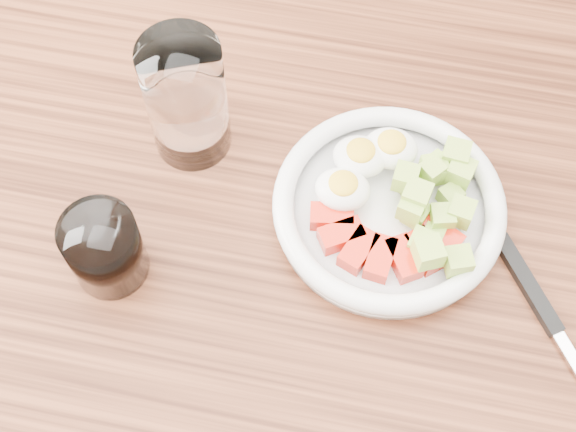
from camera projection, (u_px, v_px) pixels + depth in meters
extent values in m
plane|color=brown|center=(292.00, 422.00, 1.46)|extent=(4.00, 4.00, 0.00)
cube|color=brown|center=(296.00, 250.00, 0.79)|extent=(1.50, 0.90, 0.04)
cylinder|color=white|center=(387.00, 213.00, 0.78)|extent=(0.22, 0.22, 0.01)
torus|color=white|center=(389.00, 205.00, 0.77)|extent=(0.23, 0.23, 0.02)
cube|color=red|center=(332.00, 217.00, 0.76)|extent=(0.04, 0.03, 0.02)
cube|color=red|center=(341.00, 236.00, 0.76)|extent=(0.05, 0.04, 0.02)
cube|color=red|center=(358.00, 250.00, 0.75)|extent=(0.04, 0.05, 0.02)
cube|color=red|center=(380.00, 258.00, 0.74)|extent=(0.03, 0.04, 0.02)
cube|color=red|center=(403.00, 259.00, 0.74)|extent=(0.04, 0.05, 0.02)
cube|color=red|center=(425.00, 251.00, 0.75)|extent=(0.04, 0.05, 0.02)
cube|color=red|center=(440.00, 237.00, 0.75)|extent=(0.05, 0.04, 0.02)
ellipsoid|color=white|center=(360.00, 157.00, 0.78)|extent=(0.05, 0.05, 0.03)
ellipsoid|color=yellow|center=(361.00, 150.00, 0.77)|extent=(0.03, 0.03, 0.01)
ellipsoid|color=white|center=(391.00, 148.00, 0.79)|extent=(0.05, 0.05, 0.03)
ellipsoid|color=yellow|center=(392.00, 142.00, 0.78)|extent=(0.03, 0.03, 0.01)
ellipsoid|color=white|center=(343.00, 189.00, 0.77)|extent=(0.05, 0.05, 0.03)
ellipsoid|color=yellow|center=(343.00, 183.00, 0.75)|extent=(0.03, 0.03, 0.01)
cube|color=#B1CD4F|center=(450.00, 196.00, 0.77)|extent=(0.03, 0.03, 0.02)
cube|color=#B1CD4F|center=(458.00, 261.00, 0.73)|extent=(0.03, 0.03, 0.02)
cube|color=#B1CD4F|center=(406.00, 178.00, 0.76)|extent=(0.02, 0.02, 0.02)
cube|color=#B1CD4F|center=(436.00, 166.00, 0.78)|extent=(0.03, 0.03, 0.02)
cube|color=#B1CD4F|center=(422.00, 244.00, 0.75)|extent=(0.03, 0.03, 0.02)
cube|color=#B1CD4F|center=(416.00, 214.00, 0.76)|extent=(0.03, 0.03, 0.02)
cube|color=#B1CD4F|center=(412.00, 207.00, 0.75)|extent=(0.03, 0.03, 0.02)
cube|color=#B1CD4F|center=(442.00, 218.00, 0.75)|extent=(0.03, 0.03, 0.02)
cube|color=#B1CD4F|center=(417.00, 196.00, 0.75)|extent=(0.03, 0.03, 0.02)
cube|color=#B1CD4F|center=(456.00, 155.00, 0.77)|extent=(0.03, 0.03, 0.02)
cube|color=#B1CD4F|center=(413.00, 192.00, 0.78)|extent=(0.03, 0.03, 0.02)
cube|color=#B1CD4F|center=(428.00, 253.00, 0.73)|extent=(0.03, 0.03, 0.02)
cube|color=#B1CD4F|center=(432.00, 171.00, 0.77)|extent=(0.03, 0.03, 0.02)
cube|color=#B1CD4F|center=(461.00, 172.00, 0.77)|extent=(0.03, 0.03, 0.02)
cube|color=#B1CD4F|center=(432.00, 237.00, 0.75)|extent=(0.02, 0.02, 0.02)
cube|color=#B1CD4F|center=(461.00, 212.00, 0.75)|extent=(0.03, 0.03, 0.02)
cube|color=#B1CD4F|center=(434.00, 170.00, 0.77)|extent=(0.03, 0.03, 0.02)
cube|color=black|center=(527.00, 284.00, 0.75)|extent=(0.07, 0.10, 0.01)
cube|color=silver|center=(576.00, 364.00, 0.72)|extent=(0.04, 0.06, 0.00)
cylinder|color=white|center=(186.00, 99.00, 0.77)|extent=(0.08, 0.08, 0.14)
cylinder|color=white|center=(105.00, 249.00, 0.73)|extent=(0.07, 0.07, 0.08)
cylinder|color=black|center=(105.00, 250.00, 0.73)|extent=(0.06, 0.06, 0.07)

